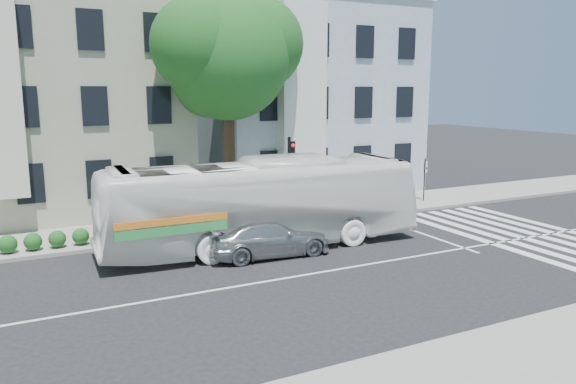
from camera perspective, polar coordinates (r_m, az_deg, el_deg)
ground at (r=19.26m, az=3.33°, el=-8.16°), size 120.00×120.00×0.00m
sidewalk_far at (r=26.19m, az=-5.49°, el=-2.98°), size 80.00×4.00×0.15m
sidewalk_near at (r=13.48m, az=21.47°, el=-17.07°), size 80.00×4.00×0.15m
building_left at (r=30.84m, az=-22.98°, el=8.45°), size 12.00×10.00×11.00m
building_right at (r=34.77m, az=0.98°, el=9.40°), size 12.00×10.00×11.00m
street_tree at (r=26.24m, az=-6.28°, el=14.09°), size 7.30×5.90×11.10m
bus at (r=21.80m, az=-2.65°, el=-1.17°), size 3.58×12.72×3.51m
sedan at (r=20.93m, az=-2.05°, el=-4.65°), size 2.17×4.84×1.38m
hedge at (r=23.38m, az=-18.24°, el=-4.04°), size 8.09×4.26×0.70m
traffic_signal at (r=24.89m, az=0.23°, el=2.31°), size 0.42×0.52×4.05m
fire_hydrant at (r=29.99m, az=12.52°, el=-0.58°), size 0.42×0.24×0.74m
far_sign_pole at (r=31.11m, az=13.65°, el=1.82°), size 0.40×0.24×2.31m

